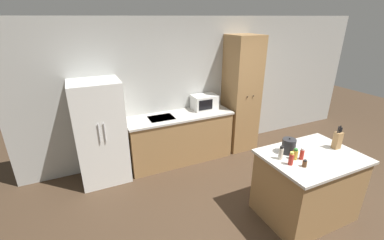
% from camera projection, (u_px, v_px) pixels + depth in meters
% --- Properties ---
extents(ground_plane, '(14.00, 14.00, 0.00)m').
position_uv_depth(ground_plane, '(289.00, 212.00, 3.66)').
color(ground_plane, '#423021').
extents(wall_back, '(7.20, 0.06, 2.60)m').
position_uv_depth(wall_back, '(212.00, 86.00, 5.13)').
color(wall_back, '#B2B2AD').
rests_on(wall_back, ground_plane).
extents(refrigerator, '(0.76, 0.67, 1.70)m').
position_uv_depth(refrigerator, '(101.00, 133.00, 4.14)').
color(refrigerator, white).
rests_on(refrigerator, ground_plane).
extents(back_counter, '(1.96, 0.63, 0.93)m').
position_uv_depth(back_counter, '(180.00, 138.00, 4.84)').
color(back_counter, '#9E7547').
rests_on(back_counter, ground_plane).
extents(pantry_cabinet, '(0.58, 0.61, 2.28)m').
position_uv_depth(pantry_cabinet, '(241.00, 95.00, 5.11)').
color(pantry_cabinet, '#9E7547').
rests_on(pantry_cabinet, ground_plane).
extents(kitchen_island, '(1.24, 0.92, 0.93)m').
position_uv_depth(kitchen_island, '(307.00, 185.00, 3.47)').
color(kitchen_island, '#9E7547').
rests_on(kitchen_island, ground_plane).
extents(microwave, '(0.46, 0.34, 0.27)m').
position_uv_depth(microwave, '(204.00, 102.00, 4.93)').
color(microwave, white).
rests_on(microwave, back_counter).
extents(knife_block, '(0.10, 0.08, 0.34)m').
position_uv_depth(knife_block, '(337.00, 140.00, 3.42)').
color(knife_block, '#9E7547').
rests_on(knife_block, kitchen_island).
extents(spice_bottle_tall_dark, '(0.06, 0.06, 0.17)m').
position_uv_depth(spice_bottle_tall_dark, '(291.00, 159.00, 3.06)').
color(spice_bottle_tall_dark, '#B2281E').
rests_on(spice_bottle_tall_dark, kitchen_island).
extents(spice_bottle_short_red, '(0.05, 0.05, 0.16)m').
position_uv_depth(spice_bottle_short_red, '(302.00, 154.00, 3.18)').
color(spice_bottle_short_red, '#B2281E').
rests_on(spice_bottle_short_red, kitchen_island).
extents(spice_bottle_amber_oil, '(0.06, 0.06, 0.18)m').
position_uv_depth(spice_bottle_amber_oil, '(281.00, 153.00, 3.18)').
color(spice_bottle_amber_oil, beige).
rests_on(spice_bottle_amber_oil, kitchen_island).
extents(spice_bottle_green_herb, '(0.05, 0.05, 0.09)m').
position_uv_depth(spice_bottle_green_herb, '(305.00, 164.00, 3.03)').
color(spice_bottle_green_herb, '#563319').
rests_on(spice_bottle_green_herb, kitchen_island).
extents(spice_bottle_pale_salt, '(0.06, 0.06, 0.14)m').
position_uv_depth(spice_bottle_pale_salt, '(295.00, 154.00, 3.18)').
color(spice_bottle_pale_salt, gold).
rests_on(spice_bottle_pale_salt, kitchen_island).
extents(kettle, '(0.17, 0.17, 0.22)m').
position_uv_depth(kettle, '(289.00, 146.00, 3.32)').
color(kettle, '#232326').
rests_on(kettle, kitchen_island).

